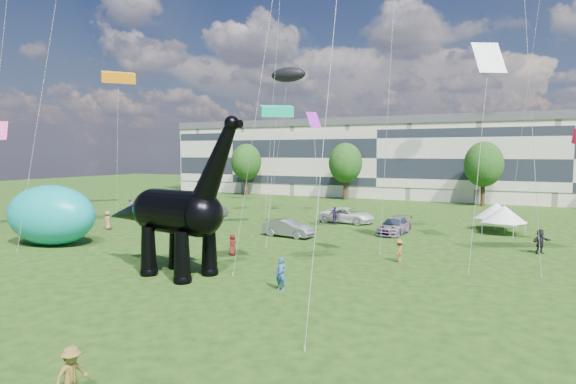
% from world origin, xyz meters
% --- Properties ---
extents(ground, '(220.00, 220.00, 0.00)m').
position_xyz_m(ground, '(0.00, 0.00, 0.00)').
color(ground, '#16330C').
rests_on(ground, ground).
extents(terrace_row, '(78.00, 11.00, 12.00)m').
position_xyz_m(terrace_row, '(-8.00, 62.00, 6.00)').
color(terrace_row, beige).
rests_on(terrace_row, ground).
extents(tree_far_left, '(5.20, 5.20, 9.44)m').
position_xyz_m(tree_far_left, '(-30.00, 53.00, 6.29)').
color(tree_far_left, '#382314').
rests_on(tree_far_left, ground).
extents(tree_mid_left, '(5.20, 5.20, 9.44)m').
position_xyz_m(tree_mid_left, '(-12.00, 53.00, 6.29)').
color(tree_mid_left, '#382314').
rests_on(tree_mid_left, ground).
extents(tree_mid_right, '(5.20, 5.20, 9.44)m').
position_xyz_m(tree_mid_right, '(8.00, 53.00, 6.29)').
color(tree_mid_right, '#382314').
rests_on(tree_mid_right, ground).
extents(dinosaur_sculpture, '(11.95, 4.00, 9.73)m').
position_xyz_m(dinosaur_sculpture, '(-5.90, 4.73, 3.67)').
color(dinosaur_sculpture, black).
rests_on(dinosaur_sculpture, ground).
extents(car_silver, '(2.64, 4.35, 1.38)m').
position_xyz_m(car_silver, '(-18.16, 27.22, 0.69)').
color(car_silver, silver).
rests_on(car_silver, ground).
extents(car_grey, '(4.77, 2.15, 1.52)m').
position_xyz_m(car_grey, '(-5.30, 19.42, 0.76)').
color(car_grey, slate).
rests_on(car_grey, ground).
extents(car_white, '(5.94, 3.05, 1.60)m').
position_xyz_m(car_white, '(-3.51, 29.71, 0.80)').
color(car_white, silver).
rests_on(car_white, ground).
extents(car_dark, '(2.43, 5.18, 1.46)m').
position_xyz_m(car_dark, '(2.65, 25.05, 0.73)').
color(car_dark, '#595960').
rests_on(car_dark, ground).
extents(gazebo_near, '(4.84, 4.84, 2.63)m').
position_xyz_m(gazebo_near, '(10.82, 31.63, 1.85)').
color(gazebo_near, silver).
rests_on(gazebo_near, ground).
extents(gazebo_far, '(4.82, 4.82, 2.62)m').
position_xyz_m(gazebo_far, '(11.60, 29.29, 1.84)').
color(gazebo_far, white).
rests_on(gazebo_far, ground).
extents(gazebo_left, '(5.22, 5.22, 2.76)m').
position_xyz_m(gazebo_left, '(-27.80, 29.29, 1.94)').
color(gazebo_left, silver).
rests_on(gazebo_left, ground).
extents(inflatable_teal, '(8.29, 5.79, 4.83)m').
position_xyz_m(inflatable_teal, '(-20.68, 7.72, 2.41)').
color(inflatable_teal, '#0C9A9B').
rests_on(inflatable_teal, ground).
extents(visitors, '(52.84, 42.12, 1.85)m').
position_xyz_m(visitors, '(-3.71, 15.68, 0.88)').
color(visitors, '#378960').
rests_on(visitors, ground).
extents(kites, '(60.71, 47.78, 29.68)m').
position_xyz_m(kites, '(-13.88, 22.11, 21.68)').
color(kites, red).
rests_on(kites, ground).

